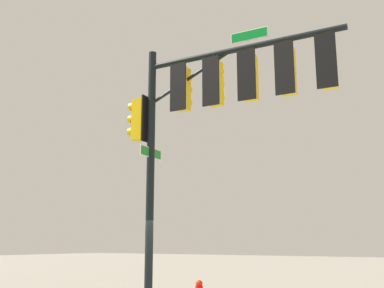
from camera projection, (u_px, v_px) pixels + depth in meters
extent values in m
cylinder|color=black|center=(150.00, 182.00, 11.67)|extent=(0.20, 0.20, 6.92)
cylinder|color=black|center=(240.00, 49.00, 11.15)|extent=(4.98, 0.53, 0.14)
cylinder|color=black|center=(190.00, 78.00, 11.68)|extent=(2.27, 0.26, 1.07)
cube|color=gold|center=(182.00, 89.00, 11.73)|extent=(0.34, 0.38, 1.10)
cube|color=black|center=(178.00, 87.00, 11.56)|extent=(0.44, 0.07, 1.22)
sphere|color=maroon|center=(186.00, 79.00, 11.97)|extent=(0.22, 0.22, 0.22)
cylinder|color=gold|center=(187.00, 78.00, 12.03)|extent=(0.24, 0.15, 0.23)
sphere|color=#855607|center=(186.00, 91.00, 11.90)|extent=(0.22, 0.22, 0.22)
cylinder|color=gold|center=(187.00, 90.00, 11.96)|extent=(0.24, 0.15, 0.23)
sphere|color=#20FF59|center=(186.00, 104.00, 11.83)|extent=(0.22, 0.22, 0.22)
cylinder|color=gold|center=(187.00, 103.00, 11.89)|extent=(0.24, 0.15, 0.23)
cube|color=yellow|center=(214.00, 83.00, 11.31)|extent=(0.34, 0.38, 1.10)
cube|color=black|center=(211.00, 81.00, 11.14)|extent=(0.44, 0.07, 1.22)
sphere|color=maroon|center=(218.00, 73.00, 11.55)|extent=(0.22, 0.22, 0.22)
cylinder|color=yellow|center=(219.00, 72.00, 11.61)|extent=(0.24, 0.15, 0.23)
sphere|color=#855607|center=(218.00, 86.00, 11.48)|extent=(0.22, 0.22, 0.22)
cylinder|color=yellow|center=(219.00, 84.00, 11.54)|extent=(0.24, 0.15, 0.23)
sphere|color=#20FF59|center=(218.00, 99.00, 11.41)|extent=(0.22, 0.22, 0.22)
cylinder|color=yellow|center=(219.00, 98.00, 11.47)|extent=(0.24, 0.15, 0.23)
cube|color=yellow|center=(249.00, 77.00, 10.89)|extent=(0.36, 0.39, 1.10)
cube|color=black|center=(246.00, 74.00, 10.71)|extent=(0.44, 0.08, 1.22)
sphere|color=maroon|center=(252.00, 66.00, 11.13)|extent=(0.22, 0.22, 0.22)
cylinder|color=yellow|center=(253.00, 65.00, 11.19)|extent=(0.24, 0.16, 0.23)
sphere|color=#855607|center=(252.00, 80.00, 11.06)|extent=(0.22, 0.22, 0.22)
cylinder|color=yellow|center=(253.00, 79.00, 11.12)|extent=(0.24, 0.16, 0.23)
sphere|color=#20FF59|center=(253.00, 93.00, 10.99)|extent=(0.22, 0.22, 0.22)
cylinder|color=yellow|center=(253.00, 92.00, 11.05)|extent=(0.24, 0.16, 0.23)
cube|color=gold|center=(287.00, 70.00, 10.46)|extent=(0.34, 0.38, 1.10)
cube|color=black|center=(284.00, 68.00, 10.29)|extent=(0.44, 0.07, 1.22)
sphere|color=maroon|center=(289.00, 59.00, 10.71)|extent=(0.22, 0.22, 0.22)
cylinder|color=gold|center=(290.00, 58.00, 10.77)|extent=(0.24, 0.16, 0.23)
sphere|color=#855607|center=(290.00, 73.00, 10.64)|extent=(0.22, 0.22, 0.22)
cylinder|color=gold|center=(290.00, 72.00, 10.70)|extent=(0.24, 0.16, 0.23)
sphere|color=#20FF59|center=(290.00, 87.00, 10.56)|extent=(0.22, 0.22, 0.22)
cylinder|color=gold|center=(291.00, 86.00, 10.63)|extent=(0.24, 0.16, 0.23)
cube|color=yellow|center=(328.00, 63.00, 10.04)|extent=(0.35, 0.39, 1.10)
cube|color=black|center=(326.00, 60.00, 9.87)|extent=(0.44, 0.08, 1.22)
sphere|color=maroon|center=(329.00, 52.00, 10.29)|extent=(0.22, 0.22, 0.22)
cylinder|color=yellow|center=(329.00, 51.00, 10.35)|extent=(0.24, 0.16, 0.23)
sphere|color=#855607|center=(330.00, 66.00, 10.22)|extent=(0.22, 0.22, 0.22)
cylinder|color=yellow|center=(330.00, 65.00, 10.28)|extent=(0.24, 0.16, 0.23)
sphere|color=#20FF59|center=(331.00, 81.00, 10.15)|extent=(0.22, 0.22, 0.22)
cylinder|color=yellow|center=(331.00, 80.00, 10.21)|extent=(0.24, 0.16, 0.23)
cube|color=#E3B50D|center=(140.00, 120.00, 12.18)|extent=(0.38, 0.35, 1.10)
cube|color=black|center=(147.00, 119.00, 12.09)|extent=(0.07, 0.44, 1.22)
sphere|color=maroon|center=(134.00, 109.00, 12.34)|extent=(0.22, 0.22, 0.22)
cylinder|color=#E3B50D|center=(132.00, 107.00, 12.38)|extent=(0.16, 0.24, 0.23)
sphere|color=#855607|center=(134.00, 121.00, 12.27)|extent=(0.22, 0.22, 0.22)
cylinder|color=#E3B50D|center=(132.00, 119.00, 12.31)|extent=(0.16, 0.24, 0.23)
sphere|color=#20FF59|center=(134.00, 134.00, 12.20)|extent=(0.22, 0.22, 0.22)
cylinder|color=#E3B50D|center=(132.00, 132.00, 12.24)|extent=(0.16, 0.24, 0.23)
cube|color=white|center=(249.00, 35.00, 11.09)|extent=(0.94, 0.09, 0.26)
cube|color=#087C25|center=(249.00, 35.00, 11.09)|extent=(0.90, 0.10, 0.22)
cube|color=white|center=(151.00, 153.00, 11.83)|extent=(0.09, 0.94, 0.26)
cube|color=#1D7C29|center=(151.00, 153.00, 11.83)|extent=(0.10, 0.90, 0.22)
sphere|color=red|center=(199.00, 284.00, 14.52)|extent=(0.22, 0.22, 0.22)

